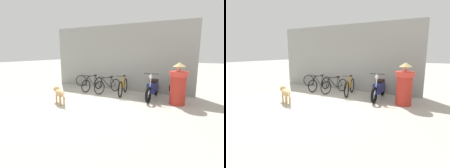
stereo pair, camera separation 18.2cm
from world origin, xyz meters
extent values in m
plane|color=#B7B2A5|center=(0.00, 0.00, 0.00)|extent=(60.00, 60.00, 0.00)
cube|color=gray|center=(0.00, 3.20, 1.62)|extent=(7.57, 0.20, 3.25)
torus|color=black|center=(-0.92, 1.74, 0.31)|extent=(0.12, 0.62, 0.62)
torus|color=black|center=(-0.81, 2.70, 0.31)|extent=(0.12, 0.62, 0.62)
cylinder|color=black|center=(-0.88, 2.11, 0.51)|extent=(0.08, 0.48, 0.51)
cylinder|color=black|center=(-0.85, 2.39, 0.49)|extent=(0.04, 0.13, 0.47)
cylinder|color=black|center=(-0.87, 2.16, 0.74)|extent=(0.09, 0.56, 0.06)
cylinder|color=black|center=(-0.83, 2.52, 0.29)|extent=(0.07, 0.37, 0.07)
cylinder|color=black|center=(-0.83, 2.57, 0.52)|extent=(0.06, 0.29, 0.43)
cylinder|color=black|center=(-0.91, 1.81, 0.53)|extent=(0.05, 0.17, 0.46)
cube|color=black|center=(-0.84, 2.44, 0.76)|extent=(0.09, 0.19, 0.05)
cylinder|color=black|center=(-0.91, 1.88, 0.80)|extent=(0.46, 0.08, 0.02)
torus|color=black|center=(-0.14, 1.71, 0.30)|extent=(0.24, 0.59, 0.61)
torus|color=black|center=(0.19, 2.67, 0.30)|extent=(0.24, 0.59, 0.61)
cylinder|color=black|center=(-0.01, 2.08, 0.50)|extent=(0.19, 0.48, 0.51)
cylinder|color=black|center=(0.08, 2.35, 0.49)|extent=(0.07, 0.13, 0.46)
cylinder|color=black|center=(0.00, 2.13, 0.73)|extent=(0.22, 0.56, 0.06)
cylinder|color=black|center=(0.13, 2.49, 0.28)|extent=(0.15, 0.37, 0.07)
cylinder|color=black|center=(0.15, 2.53, 0.51)|extent=(0.13, 0.30, 0.43)
cylinder|color=black|center=(-0.12, 1.78, 0.52)|extent=(0.09, 0.18, 0.45)
cube|color=black|center=(0.10, 2.40, 0.74)|extent=(0.13, 0.19, 0.05)
cylinder|color=black|center=(-0.09, 1.85, 0.78)|extent=(0.44, 0.18, 0.02)
torus|color=black|center=(0.92, 1.68, 0.35)|extent=(0.18, 0.69, 0.69)
torus|color=black|center=(0.74, 2.63, 0.35)|extent=(0.18, 0.69, 0.69)
cylinder|color=orange|center=(0.85, 2.05, 0.57)|extent=(0.12, 0.48, 0.57)
cylinder|color=orange|center=(0.80, 2.33, 0.55)|extent=(0.05, 0.13, 0.52)
cylinder|color=orange|center=(0.84, 2.10, 0.83)|extent=(0.13, 0.55, 0.06)
cylinder|color=orange|center=(0.78, 2.46, 0.32)|extent=(0.10, 0.37, 0.08)
cylinder|color=orange|center=(0.77, 2.50, 0.58)|extent=(0.08, 0.29, 0.48)
cylinder|color=orange|center=(0.91, 1.75, 0.60)|extent=(0.06, 0.17, 0.51)
cube|color=black|center=(0.79, 2.37, 0.84)|extent=(0.10, 0.19, 0.05)
cylinder|color=black|center=(0.90, 1.83, 0.89)|extent=(0.46, 0.11, 0.02)
torus|color=black|center=(2.22, 1.40, 0.32)|extent=(0.12, 0.64, 0.64)
torus|color=black|center=(2.19, 2.73, 0.32)|extent=(0.12, 0.64, 0.64)
cube|color=navy|center=(2.21, 2.07, 0.49)|extent=(0.30, 0.91, 0.39)
cube|color=black|center=(2.20, 2.23, 0.74)|extent=(0.25, 0.59, 0.10)
cylinder|color=silver|center=(2.22, 1.65, 0.79)|extent=(0.05, 0.15, 0.60)
cylinder|color=silver|center=(2.22, 1.50, 0.41)|extent=(0.05, 0.23, 0.21)
cylinder|color=black|center=(2.22, 1.70, 1.09)|extent=(0.58, 0.04, 0.03)
sphere|color=silver|center=(2.22, 1.67, 0.97)|extent=(0.14, 0.14, 0.14)
ellipsoid|color=tan|center=(-0.66, -0.24, 0.41)|extent=(0.75, 0.59, 0.27)
cylinder|color=tan|center=(-0.89, -0.20, 0.16)|extent=(0.08, 0.08, 0.31)
cylinder|color=tan|center=(-0.81, -0.07, 0.16)|extent=(0.08, 0.08, 0.31)
cylinder|color=tan|center=(-0.50, -0.42, 0.16)|extent=(0.08, 0.08, 0.31)
cylinder|color=tan|center=(-0.43, -0.29, 0.16)|extent=(0.08, 0.08, 0.31)
sphere|color=tan|center=(-1.02, -0.04, 0.49)|extent=(0.31, 0.31, 0.23)
ellipsoid|color=tan|center=(-1.11, 0.01, 0.47)|extent=(0.16, 0.14, 0.09)
cylinder|color=tan|center=(-0.24, -0.48, 0.39)|extent=(0.29, 0.18, 0.15)
cylinder|color=#B72D23|center=(3.22, 1.72, 0.61)|extent=(0.56, 0.56, 1.23)
cylinder|color=#D63C32|center=(3.22, 1.72, 1.14)|extent=(0.66, 0.66, 0.18)
sphere|color=tan|center=(3.22, 1.72, 1.34)|extent=(0.20, 0.20, 0.19)
cone|color=tan|center=(3.22, 1.72, 1.48)|extent=(0.45, 0.45, 0.16)
torus|color=black|center=(3.02, 2.95, 0.32)|extent=(0.65, 0.12, 0.65)
torus|color=black|center=(-2.15, 2.95, 0.31)|extent=(0.60, 0.25, 0.62)
camera|label=1|loc=(4.01, -4.92, 1.91)|focal=28.00mm
camera|label=2|loc=(4.17, -4.83, 1.91)|focal=28.00mm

